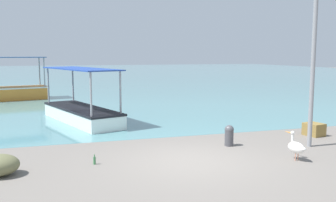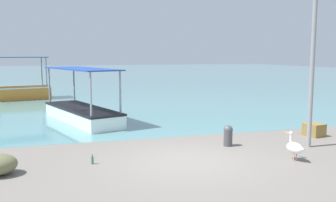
{
  "view_description": "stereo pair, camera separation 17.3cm",
  "coord_description": "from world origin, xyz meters",
  "px_view_note": "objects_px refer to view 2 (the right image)",
  "views": [
    {
      "loc": [
        -3.52,
        -9.41,
        2.93
      ],
      "look_at": [
        0.91,
        5.03,
        1.03
      ],
      "focal_mm": 40.0,
      "sensor_mm": 36.0,
      "label": 1
    },
    {
      "loc": [
        -3.35,
        -9.46,
        2.93
      ],
      "look_at": [
        0.91,
        5.03,
        1.03
      ],
      "focal_mm": 40.0,
      "sensor_mm": 36.0,
      "label": 2
    }
  ],
  "objects_px": {
    "pelican": "(295,147)",
    "fishing_boat_far_right": "(82,111)",
    "lamp_post": "(314,36)",
    "mooring_bollard": "(228,135)",
    "fishing_boat_near_left": "(8,90)",
    "glass_bottle": "(92,160)",
    "cargo_crate": "(314,130)"
  },
  "relations": [
    {
      "from": "fishing_boat_far_right",
      "to": "pelican",
      "type": "distance_m",
      "value": 9.45
    },
    {
      "from": "pelican",
      "to": "lamp_post",
      "type": "xyz_separation_m",
      "value": [
        1.38,
        1.21,
        3.1
      ]
    },
    {
      "from": "fishing_boat_far_right",
      "to": "mooring_bollard",
      "type": "bearing_deg",
      "value": -54.01
    },
    {
      "from": "fishing_boat_near_left",
      "to": "lamp_post",
      "type": "bearing_deg",
      "value": -56.39
    },
    {
      "from": "pelican",
      "to": "cargo_crate",
      "type": "distance_m",
      "value": 3.61
    },
    {
      "from": "fishing_boat_near_left",
      "to": "pelican",
      "type": "relative_size",
      "value": 6.47
    },
    {
      "from": "glass_bottle",
      "to": "mooring_bollard",
      "type": "bearing_deg",
      "value": 10.4
    },
    {
      "from": "lamp_post",
      "to": "mooring_bollard",
      "type": "xyz_separation_m",
      "value": [
        -2.42,
        0.83,
        -3.12
      ]
    },
    {
      "from": "fishing_boat_near_left",
      "to": "lamp_post",
      "type": "height_order",
      "value": "lamp_post"
    },
    {
      "from": "mooring_bollard",
      "to": "cargo_crate",
      "type": "xyz_separation_m",
      "value": [
        3.62,
        0.49,
        -0.13
      ]
    },
    {
      "from": "mooring_bollard",
      "to": "glass_bottle",
      "type": "bearing_deg",
      "value": -169.6
    },
    {
      "from": "lamp_post",
      "to": "pelican",
      "type": "bearing_deg",
      "value": -138.67
    },
    {
      "from": "pelican",
      "to": "fishing_boat_far_right",
      "type": "bearing_deg",
      "value": 123.82
    },
    {
      "from": "fishing_boat_near_left",
      "to": "mooring_bollard",
      "type": "distance_m",
      "value": 17.38
    },
    {
      "from": "fishing_boat_near_left",
      "to": "glass_bottle",
      "type": "height_order",
      "value": "fishing_boat_near_left"
    },
    {
      "from": "fishing_boat_far_right",
      "to": "lamp_post",
      "type": "height_order",
      "value": "lamp_post"
    },
    {
      "from": "fishing_boat_far_right",
      "to": "mooring_bollard",
      "type": "height_order",
      "value": "fishing_boat_far_right"
    },
    {
      "from": "cargo_crate",
      "to": "glass_bottle",
      "type": "bearing_deg",
      "value": -170.85
    },
    {
      "from": "mooring_bollard",
      "to": "glass_bottle",
      "type": "xyz_separation_m",
      "value": [
        -4.36,
        -0.8,
        -0.25
      ]
    },
    {
      "from": "cargo_crate",
      "to": "fishing_boat_near_left",
      "type": "bearing_deg",
      "value": 128.85
    },
    {
      "from": "fishing_boat_far_right",
      "to": "cargo_crate",
      "type": "distance_m",
      "value": 9.48
    },
    {
      "from": "cargo_crate",
      "to": "mooring_bollard",
      "type": "bearing_deg",
      "value": -172.37
    },
    {
      "from": "lamp_post",
      "to": "fishing_boat_near_left",
      "type": "bearing_deg",
      "value": 123.61
    },
    {
      "from": "glass_bottle",
      "to": "fishing_boat_near_left",
      "type": "bearing_deg",
      "value": 103.74
    },
    {
      "from": "mooring_bollard",
      "to": "cargo_crate",
      "type": "height_order",
      "value": "mooring_bollard"
    },
    {
      "from": "glass_bottle",
      "to": "pelican",
      "type": "bearing_deg",
      "value": -12.93
    },
    {
      "from": "fishing_boat_far_right",
      "to": "mooring_bollard",
      "type": "distance_m",
      "value": 7.18
    },
    {
      "from": "glass_bottle",
      "to": "lamp_post",
      "type": "bearing_deg",
      "value": -0.24
    },
    {
      "from": "fishing_boat_far_right",
      "to": "pelican",
      "type": "relative_size",
      "value": 7.07
    },
    {
      "from": "cargo_crate",
      "to": "glass_bottle",
      "type": "distance_m",
      "value": 8.08
    },
    {
      "from": "fishing_boat_near_left",
      "to": "glass_bottle",
      "type": "xyz_separation_m",
      "value": [
        3.93,
        -16.07,
        -0.52
      ]
    },
    {
      "from": "pelican",
      "to": "glass_bottle",
      "type": "bearing_deg",
      "value": 167.07
    }
  ]
}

